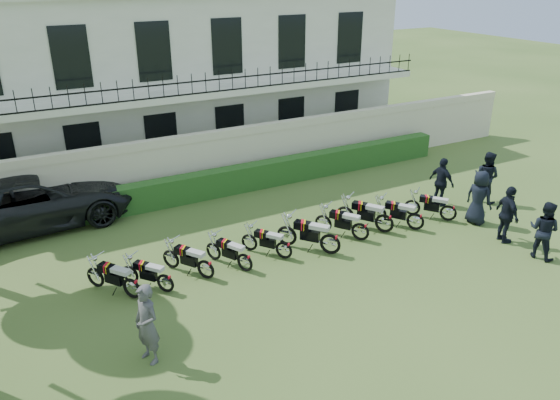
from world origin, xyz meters
The scene contains 21 objects.
ground centered at (0.00, 0.00, 0.00)m, with size 100.00×100.00×0.00m, color #365321.
perimeter_wall centered at (0.00, 8.00, 1.17)m, with size 30.00×0.35×2.30m.
hedge centered at (1.00, 7.20, 0.50)m, with size 18.00×0.60×1.00m, color #204E1C.
building centered at (0.00, 13.96, 3.71)m, with size 20.40×9.60×7.40m.
motorcycle_0 centered at (-4.98, 1.72, 0.46)m, with size 1.13×1.55×1.00m.
motorcycle_1 centered at (-4.12, 1.59, 0.42)m, with size 1.11×1.37×0.92m.
motorcycle_2 centered at (-2.92, 1.71, 0.45)m, with size 1.05×1.55×0.98m.
motorcycle_3 centered at (-1.79, 1.56, 0.43)m, with size 0.88×1.58×0.94m.
motorcycle_4 centered at (-0.46, 1.67, 0.43)m, with size 1.07×1.43×0.93m.
motorcycle_5 centered at (0.90, 1.24, 0.52)m, with size 1.37×1.70×1.13m.
motorcycle_6 centered at (2.24, 1.54, 0.47)m, with size 1.11×1.62×1.02m.
motorcycle_7 centered at (3.26, 1.62, 0.51)m, with size 1.20×1.73×1.10m.
motorcycle_8 centered at (4.29, 1.29, 0.47)m, with size 1.12×1.59×1.02m.
motorcycle_9 centered at (5.75, 1.29, 0.45)m, with size 1.19×1.45×0.98m.
suv centered at (-6.69, 7.68, 0.90)m, with size 2.98×6.47×1.80m, color black.
inspector centered at (-5.26, -0.89, 0.95)m, with size 0.69×0.45×1.90m, color #525257.
officer_1 centered at (6.37, -1.88, 0.90)m, with size 0.88×0.68×1.80m, color black.
officer_2 centered at (6.22, -0.66, 0.94)m, with size 1.10×0.46×1.88m, color black.
officer_3 centered at (6.51, 0.75, 0.93)m, with size 0.91×0.59×1.87m, color black.
officer_4 centered at (8.19, 1.97, 0.96)m, with size 0.93×0.73×1.92m, color black.
officer_5 centered at (6.47, 2.45, 0.90)m, with size 1.06×0.44×1.81m, color black.
Camera 1 is at (-7.39, -10.85, 8.10)m, focal length 35.00 mm.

